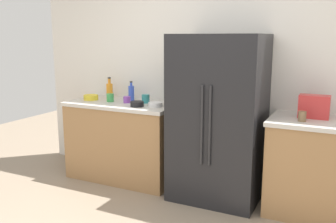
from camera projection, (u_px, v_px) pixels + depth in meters
kitchen_back_panel at (218, 51)px, 4.13m from camera, size 4.70×0.10×3.05m
counter_left at (124, 140)px, 4.44m from camera, size 1.31×0.68×0.92m
refrigerator at (218, 118)px, 3.82m from camera, size 0.90×0.74×1.70m
toaster at (314, 107)px, 3.49m from camera, size 0.27×0.15×0.22m
bottle_a at (131, 93)px, 4.47m from camera, size 0.07×0.07×0.23m
bottle_b at (110, 90)px, 4.62m from camera, size 0.08×0.08×0.26m
cup_a at (110, 98)px, 4.39m from camera, size 0.09×0.09×0.09m
cup_b at (127, 100)px, 4.32m from camera, size 0.08×0.08×0.07m
cup_c at (302, 116)px, 3.36m from camera, size 0.07×0.07×0.09m
cup_d at (146, 99)px, 4.30m from camera, size 0.09×0.09×0.10m
bowl_a at (137, 104)px, 4.08m from camera, size 0.15×0.15×0.06m
bowl_b at (155, 104)px, 4.08m from camera, size 0.16×0.16×0.05m
bowl_c at (91, 97)px, 4.52m from camera, size 0.18×0.18×0.06m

